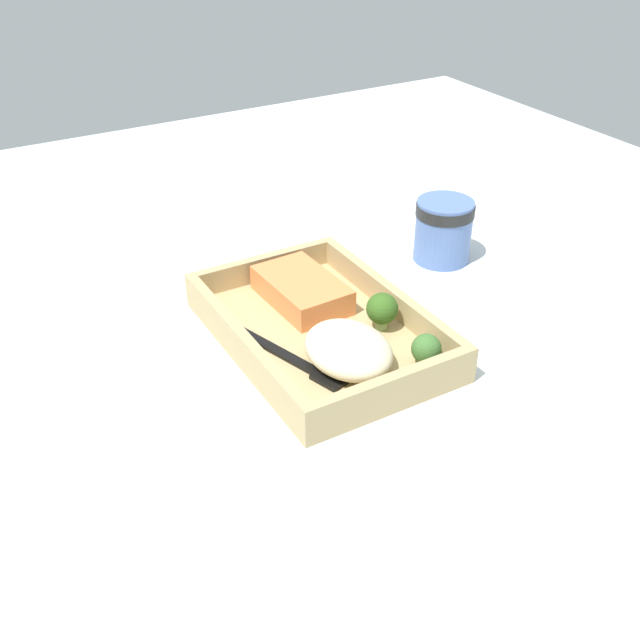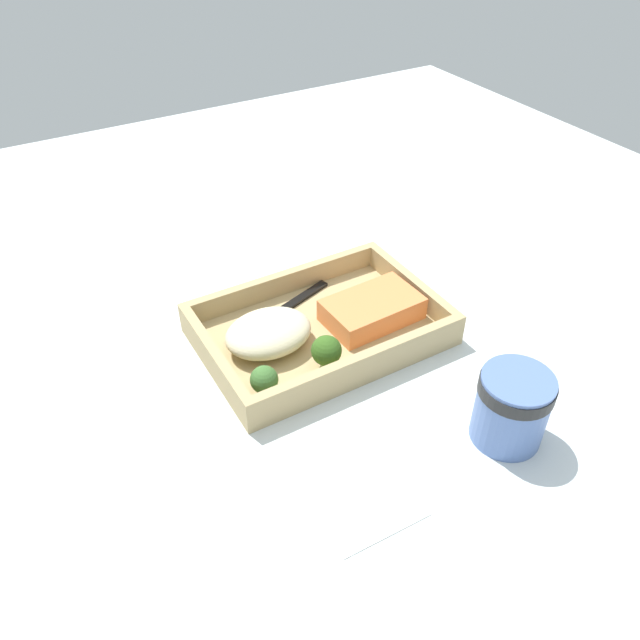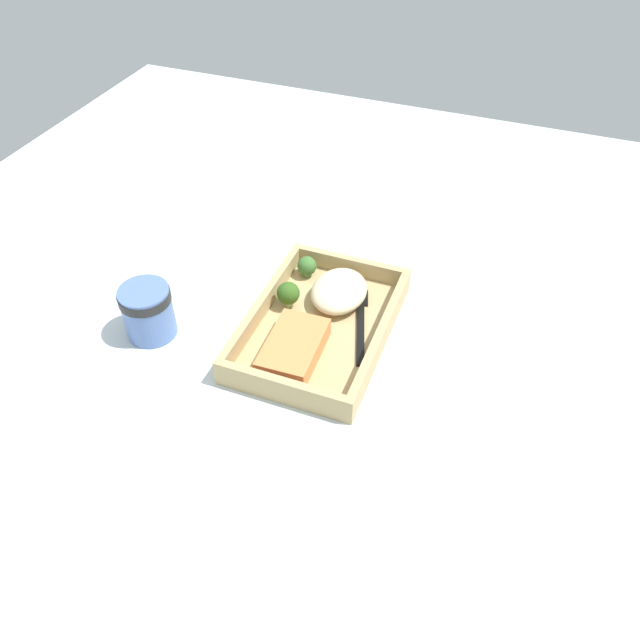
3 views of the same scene
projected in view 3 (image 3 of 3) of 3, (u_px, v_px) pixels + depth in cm
name	position (u px, v px, depth cm)	size (l,w,h in cm)	color
ground_plane	(320.00, 338.00, 92.81)	(160.00, 160.00, 2.00)	silver
takeout_tray	(320.00, 330.00, 91.72)	(28.60, 19.56, 1.20)	tan
tray_rim	(320.00, 320.00, 90.29)	(28.60, 19.56, 2.96)	tan
salmon_fillet	(294.00, 348.00, 86.15)	(11.66, 7.16, 2.96)	#F08146
mashed_potatoes	(339.00, 291.00, 94.41)	(10.46, 8.28, 3.75)	beige
broccoli_floret_1	(307.00, 266.00, 98.84)	(3.08, 3.08, 3.47)	#7DA15D
broccoli_floret_2	(288.00, 294.00, 93.13)	(3.48, 3.48, 4.26)	#819E5E
fork	(361.00, 321.00, 92.01)	(15.55, 6.39, 0.44)	black
paper_cup	(147.00, 310.00, 89.21)	(7.44, 7.44, 8.11)	#5370AD
receipt_slip	(218.00, 268.00, 103.24)	(9.37, 11.19, 0.24)	white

